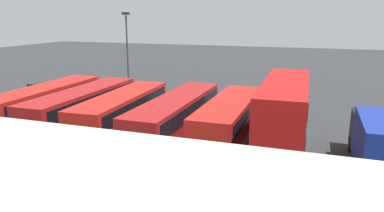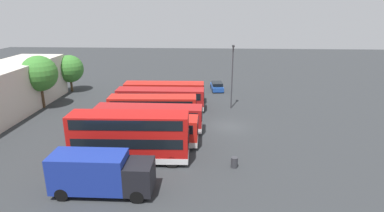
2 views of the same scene
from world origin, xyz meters
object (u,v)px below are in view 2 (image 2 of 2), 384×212
at_px(bus_single_deck_second, 146,130).
at_px(bus_single_deck_fourth, 153,107).
at_px(bus_single_deck_sixth, 164,92).
at_px(car_hatchback_silver, 217,86).
at_px(bus_double_decker_near_end, 130,136).
at_px(waste_bin_yellow, 234,162).
at_px(box_truck_blue, 101,173).
at_px(bus_single_deck_fifth, 161,99).
at_px(lamp_post_tall, 232,73).
at_px(bus_single_deck_third, 149,118).

bearing_deg(bus_single_deck_second, bus_single_deck_fourth, 4.73).
bearing_deg(bus_single_deck_sixth, car_hatchback_silver, -46.92).
relative_size(bus_double_decker_near_end, bus_single_deck_second, 1.01).
bearing_deg(car_hatchback_silver, bus_single_deck_fourth, 150.16).
xyz_separation_m(bus_single_deck_sixth, waste_bin_yellow, (-18.83, -8.71, -1.15)).
bearing_deg(bus_double_decker_near_end, bus_single_deck_fourth, -0.66).
xyz_separation_m(bus_double_decker_near_end, waste_bin_yellow, (-0.68, -9.30, -1.97)).
height_order(box_truck_blue, car_hatchback_silver, box_truck_blue).
bearing_deg(bus_single_deck_fifth, waste_bin_yellow, -150.35).
bearing_deg(bus_single_deck_fourth, lamp_post_tall, -63.41).
bearing_deg(bus_double_decker_near_end, bus_single_deck_sixth, -1.86).
relative_size(car_hatchback_silver, lamp_post_tall, 0.49).
bearing_deg(lamp_post_tall, bus_single_deck_sixth, 77.59).
bearing_deg(waste_bin_yellow, bus_single_deck_fifth, 29.65).
height_order(bus_single_deck_fourth, lamp_post_tall, lamp_post_tall).
height_order(bus_single_deck_sixth, lamp_post_tall, lamp_post_tall).
xyz_separation_m(car_hatchback_silver, lamp_post_tall, (-9.33, -1.74, 4.29)).
relative_size(box_truck_blue, waste_bin_yellow, 7.91).
height_order(bus_single_deck_third, bus_single_deck_sixth, same).
bearing_deg(bus_single_deck_sixth, bus_single_deck_fifth, 179.59).
xyz_separation_m(bus_single_deck_fourth, waste_bin_yellow, (-11.76, -9.17, -1.15)).
bearing_deg(waste_bin_yellow, car_hatchback_silver, 2.11).
distance_m(bus_single_deck_second, waste_bin_yellow, 9.58).
bearing_deg(bus_single_deck_third, bus_single_deck_second, -174.39).
relative_size(bus_double_decker_near_end, bus_single_deck_fourth, 0.98).
height_order(bus_single_deck_fourth, bus_single_deck_sixth, same).
xyz_separation_m(bus_single_deck_third, waste_bin_yellow, (-7.79, -8.90, -1.15)).
height_order(bus_double_decker_near_end, bus_single_deck_third, bus_double_decker_near_end).
bearing_deg(bus_double_decker_near_end, lamp_post_tall, -32.10).
bearing_deg(bus_single_deck_third, waste_bin_yellow, -131.19).
xyz_separation_m(bus_single_deck_sixth, lamp_post_tall, (-2.09, -9.49, 3.36)).
distance_m(bus_single_deck_fifth, lamp_post_tall, 10.19).
relative_size(bus_single_deck_third, box_truck_blue, 1.57).
bearing_deg(lamp_post_tall, bus_single_deck_fifth, 98.38).
bearing_deg(car_hatchback_silver, box_truck_blue, 163.12).
bearing_deg(bus_single_deck_second, car_hatchback_silver, -19.10).
distance_m(bus_single_deck_second, bus_single_deck_fourth, 7.61).
xyz_separation_m(bus_double_decker_near_end, box_truck_blue, (-5.19, 0.95, -0.74)).
bearing_deg(waste_bin_yellow, bus_single_deck_third, 48.81).
height_order(bus_single_deck_third, box_truck_blue, box_truck_blue).
bearing_deg(bus_single_deck_fifth, bus_single_deck_sixth, -0.41).
bearing_deg(bus_single_deck_fifth, bus_double_decker_near_end, 177.80).
xyz_separation_m(lamp_post_tall, waste_bin_yellow, (-16.74, 0.78, -4.51)).
bearing_deg(bus_single_deck_fifth, bus_single_deck_second, -179.02).
distance_m(bus_single_deck_second, lamp_post_tall, 16.00).
xyz_separation_m(bus_single_deck_third, bus_single_deck_fourth, (3.98, 0.27, -0.00)).
xyz_separation_m(bus_single_deck_fifth, lamp_post_tall, (1.40, -9.51, 3.36)).
distance_m(car_hatchback_silver, waste_bin_yellow, 26.10).
bearing_deg(bus_single_deck_third, lamp_post_tall, -47.21).
relative_size(bus_single_deck_fifth, box_truck_blue, 1.56).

